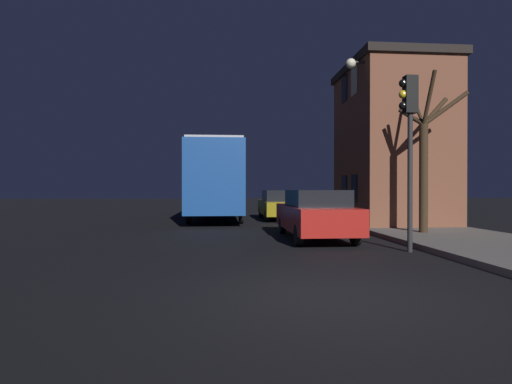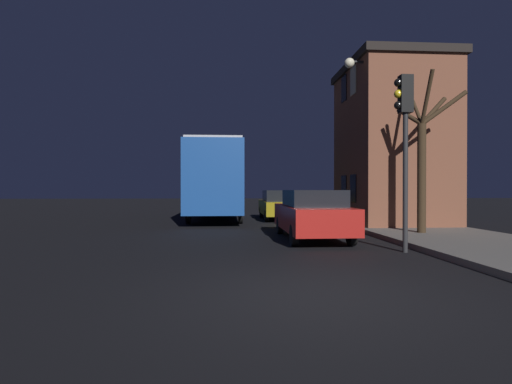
% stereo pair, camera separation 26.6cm
% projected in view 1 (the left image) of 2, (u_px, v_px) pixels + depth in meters
% --- Properties ---
extents(ground_plane, '(120.00, 120.00, 0.00)m').
position_uv_depth(ground_plane, '(326.00, 294.00, 5.78)').
color(ground_plane, black).
extents(brick_building, '(3.85, 4.81, 6.54)m').
position_uv_depth(brick_building, '(392.00, 143.00, 16.49)').
color(brick_building, brown).
rests_on(brick_building, sidewalk).
extents(streetlamp, '(1.15, 0.36, 6.15)m').
position_uv_depth(streetlamp, '(368.00, 118.00, 14.62)').
color(streetlamp, '#28282B').
rests_on(streetlamp, sidewalk).
extents(traffic_light, '(0.43, 0.24, 4.25)m').
position_uv_depth(traffic_light, '(409.00, 126.00, 9.61)').
color(traffic_light, '#28282B').
rests_on(traffic_light, ground).
extents(bare_tree, '(2.00, 1.99, 4.96)m').
position_uv_depth(bare_tree, '(426.00, 154.00, 12.71)').
color(bare_tree, '#382819').
rests_on(bare_tree, sidewalk).
extents(bus, '(2.48, 11.67, 3.66)m').
position_uv_depth(bus, '(216.00, 177.00, 21.22)').
color(bus, '#194793').
rests_on(bus, ground).
extents(car_near_lane, '(1.75, 4.49, 1.49)m').
position_uv_depth(car_near_lane, '(315.00, 214.00, 12.13)').
color(car_near_lane, '#B21E19').
rests_on(car_near_lane, ground).
extents(car_mid_lane, '(1.72, 4.51, 1.46)m').
position_uv_depth(car_mid_lane, '(279.00, 205.00, 19.94)').
color(car_mid_lane, olive).
rests_on(car_mid_lane, ground).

